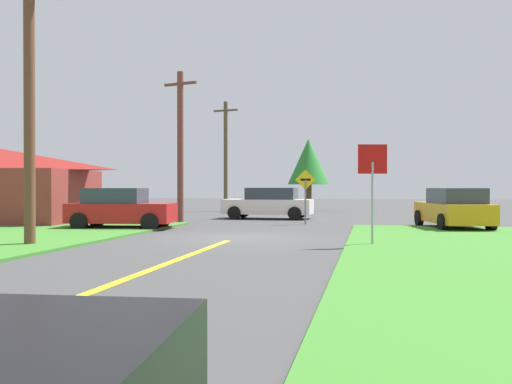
% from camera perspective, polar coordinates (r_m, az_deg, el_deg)
% --- Properties ---
extents(ground_plane, '(120.00, 120.00, 0.00)m').
position_cam_1_polar(ground_plane, '(18.02, -2.15, -4.78)').
color(ground_plane, '#414141').
extents(lane_stripe_center, '(0.20, 14.00, 0.01)m').
position_cam_1_polar(lane_stripe_center, '(10.49, -12.86, -8.61)').
color(lane_stripe_center, yellow).
rests_on(lane_stripe_center, ground).
extents(stop_sign, '(0.80, 0.24, 2.86)m').
position_cam_1_polar(stop_sign, '(15.75, 11.96, 1.86)').
color(stop_sign, '#9EA0A8').
rests_on(stop_sign, ground).
extents(car_approaching_junction, '(4.62, 2.16, 1.62)m').
position_cam_1_polar(car_approaching_junction, '(28.74, 1.35, -1.18)').
color(car_approaching_junction, white).
rests_on(car_approaching_junction, ground).
extents(car_on_crossroad, '(2.71, 4.75, 1.62)m').
position_cam_1_polar(car_on_crossroad, '(23.21, 19.75, -1.63)').
color(car_on_crossroad, orange).
rests_on(car_on_crossroad, ground).
extents(parked_car_near_building, '(4.25, 2.38, 1.62)m').
position_cam_1_polar(parked_car_near_building, '(22.47, -13.86, -1.69)').
color(parked_car_near_building, red).
rests_on(parked_car_near_building, ground).
extents(utility_pole_near, '(1.78, 0.55, 7.60)m').
position_cam_1_polar(utility_pole_near, '(16.83, -22.40, 8.15)').
color(utility_pole_near, brown).
rests_on(utility_pole_near, ground).
extents(utility_pole_mid, '(1.77, 0.59, 7.17)m').
position_cam_1_polar(utility_pole_mid, '(26.67, -7.83, 4.90)').
color(utility_pole_mid, brown).
rests_on(utility_pole_mid, ground).
extents(utility_pole_far, '(1.79, 0.48, 7.47)m').
position_cam_1_polar(utility_pole_far, '(37.63, -3.16, 3.89)').
color(utility_pole_far, brown).
rests_on(utility_pole_far, ground).
extents(direction_sign, '(0.89, 0.21, 2.44)m').
position_cam_1_polar(direction_sign, '(24.62, 5.14, 0.18)').
color(direction_sign, slate).
rests_on(direction_sign, ground).
extents(oak_tree_left, '(2.87, 2.87, 5.00)m').
position_cam_1_polar(oak_tree_left, '(38.39, 5.44, 3.10)').
color(oak_tree_left, brown).
rests_on(oak_tree_left, ground).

